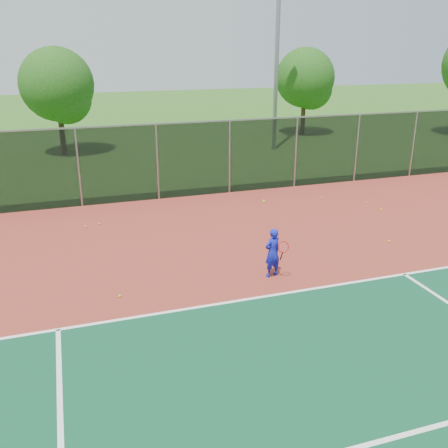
# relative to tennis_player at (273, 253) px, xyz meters

# --- Properties ---
(ground) EXTENTS (120.00, 120.00, 0.00)m
(ground) POSITION_rel_tennis_player_xyz_m (1.47, -4.05, -0.70)
(ground) COLOR #295919
(ground) RESTS_ON ground
(court_apron) EXTENTS (30.00, 20.00, 0.02)m
(court_apron) POSITION_rel_tennis_player_xyz_m (1.47, -2.05, -0.69)
(court_apron) COLOR maroon
(court_apron) RESTS_ON ground
(fence_back) EXTENTS (30.00, 0.06, 3.03)m
(fence_back) POSITION_rel_tennis_player_xyz_m (1.47, 7.95, 0.86)
(fence_back) COLOR black
(fence_back) RESTS_ON court_apron
(tennis_player) EXTENTS (0.59, 0.64, 2.15)m
(tennis_player) POSITION_rel_tennis_player_xyz_m (0.00, 0.00, 0.00)
(tennis_player) COLOR #131AB8
(tennis_player) RESTS_ON court_apron
(practice_ball_0) EXTENTS (0.07, 0.07, 0.07)m
(practice_ball_0) POSITION_rel_tennis_player_xyz_m (4.47, 1.08, -0.65)
(practice_ball_0) COLOR #B2CA17
(practice_ball_0) RESTS_ON court_apron
(practice_ball_1) EXTENTS (0.07, 0.07, 0.07)m
(practice_ball_1) POSITION_rel_tennis_player_xyz_m (6.07, 4.82, -0.65)
(practice_ball_1) COLOR #B2CA17
(practice_ball_1) RESTS_ON court_apron
(practice_ball_2) EXTENTS (0.07, 0.07, 0.07)m
(practice_ball_2) POSITION_rel_tennis_player_xyz_m (4.77, 5.98, -0.65)
(practice_ball_2) COLOR #B2CA17
(practice_ball_2) RESTS_ON court_apron
(practice_ball_3) EXTENTS (0.07, 0.07, 0.07)m
(practice_ball_3) POSITION_rel_tennis_player_xyz_m (-4.06, 0.04, -0.65)
(practice_ball_3) COLOR #B2CA17
(practice_ball_3) RESTS_ON court_apron
(practice_ball_4) EXTENTS (0.07, 0.07, 0.07)m
(practice_ball_4) POSITION_rel_tennis_player_xyz_m (-4.56, 5.45, -0.65)
(practice_ball_4) COLOR #B2CA17
(practice_ball_4) RESTS_ON court_apron
(practice_ball_5) EXTENTS (0.07, 0.07, 0.07)m
(practice_ball_5) POSITION_rel_tennis_player_xyz_m (-4.09, 5.56, -0.65)
(practice_ball_5) COLOR #B2CA17
(practice_ball_5) RESTS_ON court_apron
(practice_ball_6) EXTENTS (0.07, 0.07, 0.07)m
(practice_ball_6) POSITION_rel_tennis_player_xyz_m (6.11, 3.88, -0.65)
(practice_ball_6) COLOR #B2CA17
(practice_ball_6) RESTS_ON court_apron
(floodlight_n) EXTENTS (0.90, 0.40, 13.03)m
(floodlight_n) POSITION_rel_tennis_player_xyz_m (6.83, 15.67, 6.60)
(floodlight_n) COLOR gray
(floodlight_n) RESTS_ON ground
(tree_back_left) EXTENTS (3.96, 3.96, 5.82)m
(tree_back_left) POSITION_rel_tennis_player_xyz_m (-4.87, 18.03, 2.94)
(tree_back_left) COLOR #332112
(tree_back_left) RESTS_ON ground
(tree_back_mid) EXTENTS (3.90, 3.90, 5.73)m
(tree_back_mid) POSITION_rel_tennis_player_xyz_m (10.86, 19.76, 2.89)
(tree_back_mid) COLOR #332112
(tree_back_mid) RESTS_ON ground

